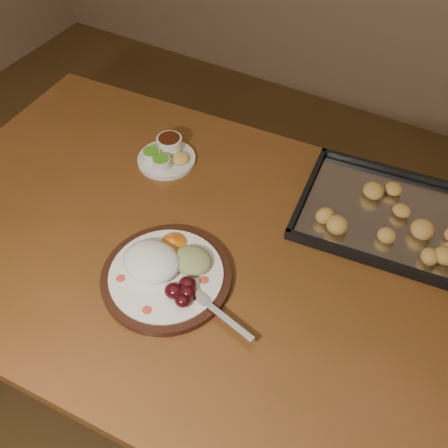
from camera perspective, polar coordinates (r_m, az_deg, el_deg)
The scene contains 5 objects.
ground at distance 1.76m, azimuth -8.56°, elevation -22.66°, with size 4.00×4.00×0.00m, color brown.
dining_table at distance 1.23m, azimuth -1.26°, elevation -5.61°, with size 1.56×1.00×0.75m.
dinner_plate at distance 1.09m, azimuth -6.70°, elevation -5.31°, with size 0.38×0.28×0.07m.
condiment_saucer at distance 1.36m, azimuth -6.65°, elevation 7.89°, with size 0.16×0.16×0.05m.
baking_tray at distance 1.26m, azimuth 18.53°, elevation 0.97°, with size 0.47×0.37×0.05m.
Camera 1 is at (0.48, -0.36, 1.65)m, focal length 40.00 mm.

